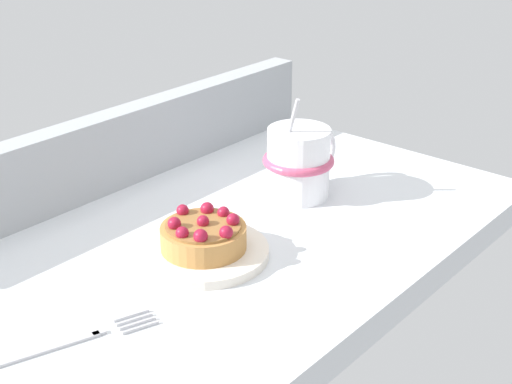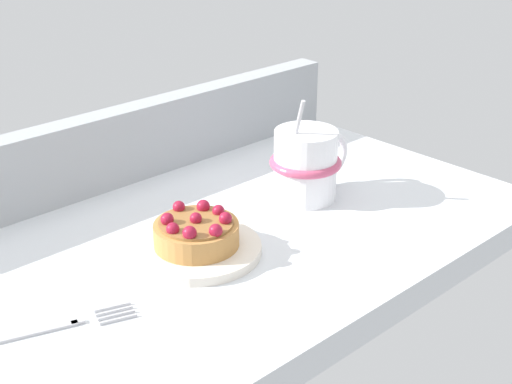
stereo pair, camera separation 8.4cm
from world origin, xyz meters
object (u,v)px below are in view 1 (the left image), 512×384
object	(u,v)px
dessert_plate	(204,252)
dessert_fork	(67,342)
raspberry_tart	(203,235)
coffee_mug	(302,163)

from	to	relation	value
dessert_plate	dessert_fork	xyz separation A→B (cm)	(-18.90, -1.70, -0.19)
dessert_plate	raspberry_tart	world-z (taller)	raspberry_tart
dessert_plate	coffee_mug	xyz separation A→B (cm)	(18.81, 1.36, 3.96)
raspberry_tart	dessert_fork	xyz separation A→B (cm)	(-18.89, -1.69, -2.30)
raspberry_tart	coffee_mug	bearing A→B (deg)	4.16
raspberry_tart	coffee_mug	size ratio (longest dim) A/B	0.68
coffee_mug	raspberry_tart	bearing A→B (deg)	-175.84
coffee_mug	dessert_fork	distance (cm)	38.06
dessert_plate	dessert_fork	size ratio (longest dim) A/B	0.84
raspberry_tart	coffee_mug	world-z (taller)	coffee_mug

